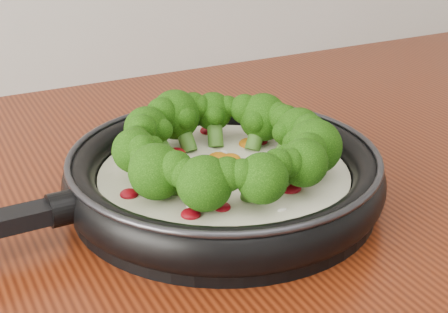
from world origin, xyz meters
name	(u,v)px	position (x,y,z in m)	size (l,w,h in m)	color
skillet	(222,169)	(-0.09, 1.06, 0.94)	(0.51, 0.33, 0.09)	black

